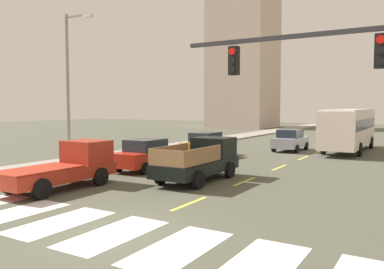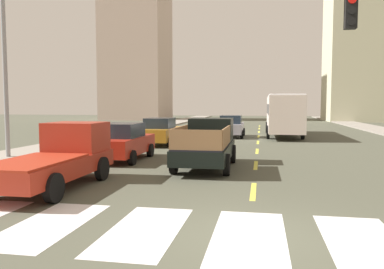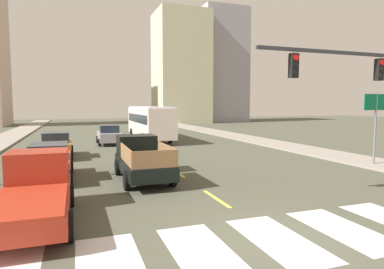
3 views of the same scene
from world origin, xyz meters
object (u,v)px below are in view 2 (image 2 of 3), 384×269
object	(u,v)px
sedan_near_right	(231,126)
sedan_mid	(160,131)
city_bus	(283,112)
pickup_stakebed	(207,144)
pickup_dark	(59,157)
sedan_near_left	(123,142)
streetlight_left	(8,52)

from	to	relation	value
sedan_near_right	sedan_mid	size ratio (longest dim) A/B	1.00
city_bus	sedan_mid	distance (m)	11.81
pickup_stakebed	pickup_dark	bearing A→B (deg)	-132.77
city_bus	sedan_near_left	distance (m)	17.45
pickup_dark	sedan_near_right	xyz separation A→B (m)	(3.97, 19.26, -0.06)
sedan_near_left	city_bus	bearing A→B (deg)	64.10
sedan_near_left	sedan_mid	size ratio (longest dim) A/B	1.00
city_bus	sedan_mid	world-z (taller)	city_bus
pickup_dark	sedan_mid	world-z (taller)	pickup_dark
city_bus	streetlight_left	xyz separation A→B (m)	(-13.21, -16.24, 3.02)
pickup_stakebed	streetlight_left	xyz separation A→B (m)	(-9.25, 0.24, 4.03)
pickup_dark	sedan_mid	bearing A→B (deg)	93.22
pickup_stakebed	sedan_near_right	world-z (taller)	pickup_stakebed
streetlight_left	pickup_stakebed	bearing A→B (deg)	-1.48
pickup_dark	streetlight_left	bearing A→B (deg)	139.67
sedan_near_right	sedan_near_left	bearing A→B (deg)	-108.17
pickup_stakebed	streetlight_left	world-z (taller)	streetlight_left
sedan_mid	pickup_dark	bearing A→B (deg)	-92.09
sedan_near_left	sedan_near_right	bearing A→B (deg)	75.39
city_bus	sedan_near_left	xyz separation A→B (m)	(-8.04, -15.45, -1.09)
sedan_near_left	sedan_mid	distance (m)	6.90
city_bus	sedan_near_right	world-z (taller)	city_bus
sedan_near_right	pickup_stakebed	bearing A→B (deg)	-91.44
sedan_near_right	sedan_mid	distance (m)	7.79
sedan_near_right	streetlight_left	world-z (taller)	streetlight_left
pickup_dark	sedan_near_left	xyz separation A→B (m)	(0.03, 5.67, -0.06)
pickup_stakebed	streetlight_left	bearing A→B (deg)	177.29
pickup_dark	sedan_near_right	bearing A→B (deg)	81.49
pickup_stakebed	pickup_dark	size ratio (longest dim) A/B	1.00
pickup_stakebed	pickup_dark	world-z (taller)	same
city_bus	streetlight_left	size ratio (longest dim) A/B	1.20
city_bus	sedan_mid	bearing A→B (deg)	-132.24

